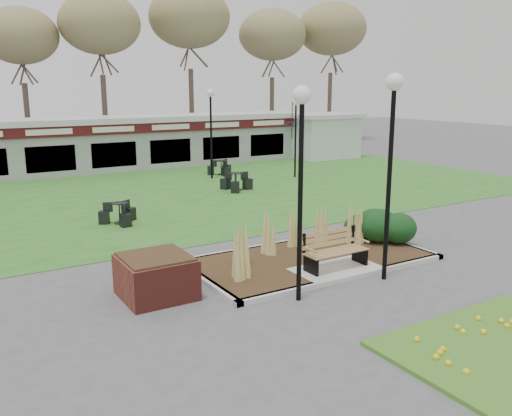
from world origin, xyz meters
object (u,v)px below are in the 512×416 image
service_hut (322,135)px  park_bench (334,249)px  lamp_post_near_left (392,132)px  bistro_set_b (236,184)px  lamp_post_near_right (301,147)px  lamp_post_far_right (211,114)px  bistro_set_d (221,170)px  bistro_set_c (120,217)px  food_pavilion (106,143)px  lamp_post_mid_right (296,121)px  patio_umbrella (292,135)px  brick_planter (156,276)px

service_hut → park_bench: bearing=-127.3°
lamp_post_near_left → bistro_set_b: (2.43, 11.71, -3.26)m
lamp_post_near_right → lamp_post_far_right: (5.48, 15.12, -0.13)m
bistro_set_b → bistro_set_d: bearing=71.0°
service_hut → lamp_post_near_right: (-15.32, -18.80, 1.89)m
service_hut → bistro_set_c: size_ratio=3.28×
bistro_set_c → bistro_set_d: size_ratio=0.95×
food_pavilion → bistro_set_c: (-3.11, -12.19, -1.22)m
food_pavilion → lamp_post_near_right: bearing=-95.0°
lamp_post_mid_right → patio_umbrella: 6.71m
park_bench → brick_planter: (-4.40, 0.75, -0.11)m
lamp_post_mid_right → bistro_set_c: lamp_post_mid_right is taller
brick_planter → lamp_post_mid_right: 16.70m
lamp_post_near_left → lamp_post_near_right: lamp_post_near_left is taller
park_bench → patio_umbrella: (11.09, 17.75, 0.98)m
park_bench → bistro_set_b: bearing=73.6°
brick_planter → bistro_set_d: 16.71m
bistro_set_b → lamp_post_mid_right: bearing=20.2°
lamp_post_near_right → lamp_post_mid_right: bearing=55.1°
food_pavilion → service_hut: size_ratio=5.59×
brick_planter → lamp_post_mid_right: bearing=44.1°
patio_umbrella → park_bench: bearing=-122.0°
service_hut → bistro_set_c: service_hut is taller
bistro_set_d → brick_planter: bearing=-122.5°
bistro_set_b → bistro_set_c: bistro_set_b is taller
park_bench → patio_umbrella: bearing=58.0°
lamp_post_mid_right → patio_umbrella: lamp_post_mid_right is taller
service_hut → patio_umbrella: (-2.41, -0.00, 0.12)m
food_pavilion → bistro_set_b: 9.66m
brick_planter → patio_umbrella: 23.02m
food_pavilion → bistro_set_c: 12.64m
lamp_post_near_left → lamp_post_mid_right: 14.93m
food_pavilion → patio_umbrella: 11.26m
lamp_post_near_right → lamp_post_near_left: bearing=0.0°
lamp_post_far_right → patio_umbrella: 8.46m
service_hut → lamp_post_near_left: (-12.78, -18.80, 2.09)m
lamp_post_mid_right → lamp_post_far_right: size_ratio=0.89×
brick_planter → patio_umbrella: patio_umbrella is taller
lamp_post_near_left → park_bench: bearing=124.3°
lamp_post_far_right → patio_umbrella: lamp_post_far_right is taller
brick_planter → lamp_post_near_left: bearing=-19.4°
service_hut → patio_umbrella: size_ratio=1.68×
patio_umbrella → lamp_post_mid_right: bearing=-123.4°
lamp_post_near_left → brick_planter: bearing=160.6°
lamp_post_far_right → bistro_set_b: 4.52m
lamp_post_near_left → service_hut: bearing=55.8°
bistro_set_b → park_bench: bearing=-106.4°
bistro_set_d → patio_umbrella: 7.24m
lamp_post_near_right → brick_planter: bearing=145.1°
food_pavilion → bistro_set_d: food_pavilion is taller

